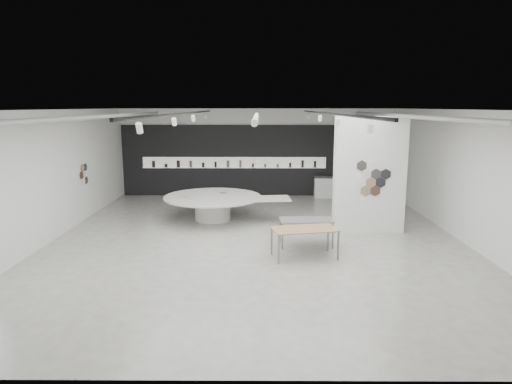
{
  "coord_description": "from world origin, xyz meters",
  "views": [
    {
      "loc": [
        0.07,
        -12.95,
        3.89
      ],
      "look_at": [
        -0.01,
        1.2,
        1.23
      ],
      "focal_mm": 32.0,
      "sensor_mm": 36.0,
      "label": 1
    }
  ],
  "objects_px": {
    "sample_table_stone": "(306,222)",
    "kitchen_counter": "(332,187)",
    "partition_column": "(370,175)",
    "display_island": "(215,204)",
    "sample_table_wood": "(305,231)"
  },
  "relations": [
    {
      "from": "partition_column",
      "to": "kitchen_counter",
      "type": "relative_size",
      "value": 2.25
    },
    {
      "from": "sample_table_stone",
      "to": "kitchen_counter",
      "type": "xyz_separation_m",
      "value": [
        1.85,
        6.99,
        -0.25
      ]
    },
    {
      "from": "sample_table_stone",
      "to": "kitchen_counter",
      "type": "height_order",
      "value": "kitchen_counter"
    },
    {
      "from": "display_island",
      "to": "kitchen_counter",
      "type": "relative_size",
      "value": 2.83
    },
    {
      "from": "display_island",
      "to": "kitchen_counter",
      "type": "xyz_separation_m",
      "value": [
        4.71,
        4.07,
        -0.11
      ]
    },
    {
      "from": "display_island",
      "to": "sample_table_wood",
      "type": "distance_m",
      "value": 4.8
    },
    {
      "from": "partition_column",
      "to": "sample_table_stone",
      "type": "distance_m",
      "value": 2.79
    },
    {
      "from": "display_island",
      "to": "sample_table_stone",
      "type": "distance_m",
      "value": 4.09
    },
    {
      "from": "sample_table_stone",
      "to": "partition_column",
      "type": "bearing_deg",
      "value": 35.48
    },
    {
      "from": "partition_column",
      "to": "sample_table_wood",
      "type": "xyz_separation_m",
      "value": [
        -2.24,
        -2.52,
        -1.08
      ]
    },
    {
      "from": "display_island",
      "to": "partition_column",
      "type": "bearing_deg",
      "value": -21.52
    },
    {
      "from": "partition_column",
      "to": "kitchen_counter",
      "type": "distance_m",
      "value": 5.67
    },
    {
      "from": "display_island",
      "to": "kitchen_counter",
      "type": "bearing_deg",
      "value": 35.45
    },
    {
      "from": "partition_column",
      "to": "display_island",
      "type": "distance_m",
      "value": 5.3
    },
    {
      "from": "sample_table_stone",
      "to": "kitchen_counter",
      "type": "relative_size",
      "value": 0.95
    }
  ]
}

